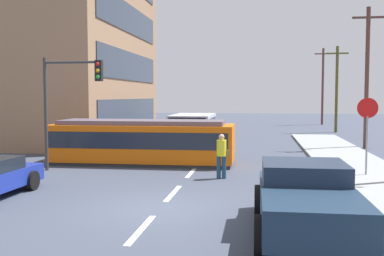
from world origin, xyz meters
TOP-DOWN VIEW (x-y plane):
  - ground_plane at (0.00, 10.00)m, footprint 120.00×120.00m
  - sidewalk_curb_right at (6.80, 6.00)m, footprint 3.20×36.00m
  - lane_stripe_0 at (0.00, -2.00)m, footprint 0.16×2.40m
  - lane_stripe_1 at (0.00, 2.00)m, footprint 0.16×2.40m
  - lane_stripe_2 at (0.00, 6.00)m, footprint 0.16×2.40m
  - lane_stripe_3 at (0.00, 14.15)m, footprint 0.16×2.40m
  - lane_stripe_4 at (0.00, 20.15)m, footprint 0.16×2.40m
  - corner_building at (-14.57, 18.75)m, footprint 16.98×15.87m
  - streetcar_tram at (-2.56, 8.15)m, footprint 8.28×2.59m
  - city_bus at (-1.54, 17.24)m, footprint 2.55×5.10m
  - pedestrian_crossing at (1.31, 4.87)m, footprint 0.51×0.36m
  - pickup_truck_parked at (3.73, -1.79)m, footprint 2.31×5.01m
  - stop_sign at (6.68, 5.74)m, footprint 0.76×0.07m
  - traffic_light_mast at (-5.03, 5.73)m, footprint 2.52×0.33m
  - utility_pole_mid at (8.88, 15.91)m, footprint 1.80×0.24m
  - utility_pole_far at (9.16, 28.14)m, footprint 1.80×0.24m
  - utility_pole_distant at (9.43, 38.85)m, footprint 1.80×0.24m

SIDE VIEW (x-z plane):
  - ground_plane at x=0.00m, z-range 0.00..0.00m
  - lane_stripe_0 at x=0.00m, z-range 0.00..0.01m
  - lane_stripe_1 at x=0.00m, z-range 0.00..0.01m
  - lane_stripe_2 at x=0.00m, z-range 0.00..0.01m
  - lane_stripe_3 at x=0.00m, z-range 0.00..0.01m
  - lane_stripe_4 at x=0.00m, z-range 0.00..0.01m
  - sidewalk_curb_right at x=6.80m, z-range 0.00..0.14m
  - pickup_truck_parked at x=3.73m, z-range 0.02..1.57m
  - pedestrian_crossing at x=1.31m, z-range 0.11..1.78m
  - streetcar_tram at x=-2.56m, z-range 0.03..2.03m
  - city_bus at x=-1.54m, z-range 0.13..2.02m
  - stop_sign at x=6.68m, z-range 0.75..3.63m
  - traffic_light_mast at x=-5.03m, z-range 0.94..5.59m
  - utility_pole_far at x=9.16m, z-range 0.18..7.44m
  - utility_pole_distant at x=9.43m, z-range 0.18..8.36m
  - utility_pole_mid at x=8.88m, z-range 0.18..8.39m
  - corner_building at x=-14.57m, z-range 0.00..16.00m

